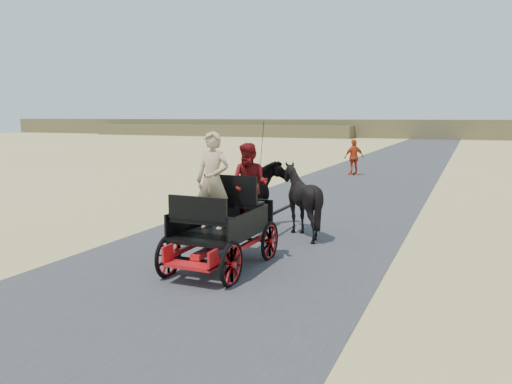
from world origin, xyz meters
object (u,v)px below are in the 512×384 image
at_px(horse_right, 301,200).
at_px(horse_left, 258,197).
at_px(pedestrian, 354,157).
at_px(carriage, 222,248).

bearing_deg(horse_right, horse_left, 0.00).
xyz_separation_m(horse_right, pedestrian, (-1.54, 12.70, 0.01)).
bearing_deg(carriage, horse_left, 100.39).
height_order(horse_left, horse_right, horse_right).
bearing_deg(carriage, pedestrian, 93.62).
height_order(carriage, horse_left, horse_left).
bearing_deg(horse_left, pedestrian, -88.00).
relative_size(horse_left, pedestrian, 1.16).
bearing_deg(horse_left, horse_right, -180.00).
xyz_separation_m(horse_left, pedestrian, (-0.44, 12.70, 0.02)).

